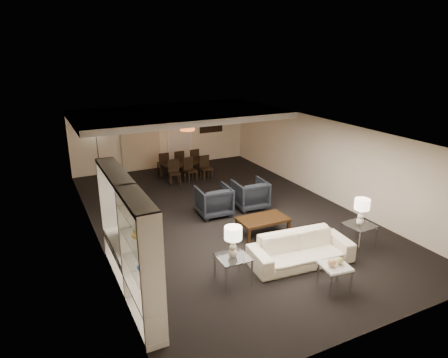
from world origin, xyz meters
name	(u,v)px	position (x,y,z in m)	size (l,w,h in m)	color
floor	(224,215)	(0.00, 0.00, 0.00)	(11.00, 11.00, 0.00)	black
ceiling	(224,129)	(0.00, 0.00, 2.50)	(7.00, 11.00, 0.02)	silver
wall_back	(162,136)	(0.00, 5.50, 1.25)	(7.00, 0.02, 2.50)	beige
wall_front	(377,268)	(0.00, -5.50, 1.25)	(7.00, 0.02, 2.50)	beige
wall_left	(93,194)	(-3.50, 0.00, 1.25)	(0.02, 11.00, 2.50)	beige
wall_right	(324,159)	(3.50, 0.00, 1.25)	(0.02, 11.00, 2.50)	beige
ceiling_soffit	(179,114)	(0.00, 3.50, 2.40)	(7.00, 4.00, 0.20)	silver
curtains	(140,140)	(-0.90, 5.42, 1.20)	(1.50, 0.12, 2.40)	beige
door	(179,139)	(0.70, 5.47, 1.05)	(0.90, 0.05, 2.10)	silver
painting	(211,124)	(2.10, 5.46, 1.55)	(0.95, 0.04, 0.65)	#142D38
media_unit	(127,240)	(-3.31, -2.60, 1.18)	(0.38, 3.40, 2.35)	white
pendant_light	(187,127)	(0.30, 3.50, 1.92)	(0.52, 0.52, 0.24)	#D8591E
sofa	(301,250)	(0.36, -3.12, 0.34)	(2.30, 0.90, 0.67)	beige
coffee_table	(263,226)	(0.36, -1.52, 0.23)	(1.26, 0.74, 0.45)	black
armchair_left	(214,201)	(-0.24, 0.18, 0.43)	(0.91, 0.94, 0.85)	black
armchair_right	(250,194)	(0.96, 0.18, 0.43)	(0.91, 0.94, 0.85)	black
side_table_left	(233,269)	(-1.34, -3.12, 0.29)	(0.63, 0.63, 0.59)	white
side_table_right	(358,236)	(2.06, -3.12, 0.29)	(0.63, 0.63, 0.59)	white
table_lamp_left	(233,242)	(-1.34, -3.12, 0.91)	(0.36, 0.36, 0.65)	beige
table_lamp_right	(361,212)	(2.06, -3.12, 0.91)	(0.36, 0.36, 0.65)	beige
marble_table	(334,277)	(0.36, -4.22, 0.26)	(0.53, 0.53, 0.53)	white
gold_gourd_a	(332,263)	(0.26, -4.22, 0.61)	(0.17, 0.17, 0.17)	#E8B17A
gold_gourd_b	(340,261)	(0.46, -4.22, 0.60)	(0.15, 0.15, 0.15)	#DECB75
television	(121,229)	(-3.28, -1.89, 1.08)	(0.15, 1.13, 0.65)	black
vase_blue	(142,266)	(-3.31, -3.59, 1.14)	(0.16, 0.16, 0.16)	blue
vase_amber	(136,233)	(-3.31, -3.37, 1.65)	(0.17, 0.17, 0.18)	gold
floor_speaker	(149,230)	(-2.54, -1.23, 0.61)	(0.13, 0.13, 1.23)	black
dining_table	(184,169)	(0.25, 3.82, 0.29)	(1.66, 0.92, 0.58)	black
chair_nl	(175,173)	(-0.35, 3.17, 0.43)	(0.40, 0.40, 0.86)	black
chair_nm	(191,170)	(0.25, 3.17, 0.43)	(0.40, 0.40, 0.86)	black
chair_nr	(206,168)	(0.85, 3.17, 0.43)	(0.40, 0.40, 0.86)	black
chair_fl	(163,163)	(-0.35, 4.47, 0.43)	(0.40, 0.40, 0.86)	black
chair_fm	(178,161)	(0.25, 4.47, 0.43)	(0.40, 0.40, 0.86)	black
chair_fr	(193,159)	(0.85, 4.47, 0.43)	(0.40, 0.40, 0.86)	black
floor_lamp	(98,154)	(-2.55, 5.20, 0.89)	(0.26, 0.26, 1.77)	black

